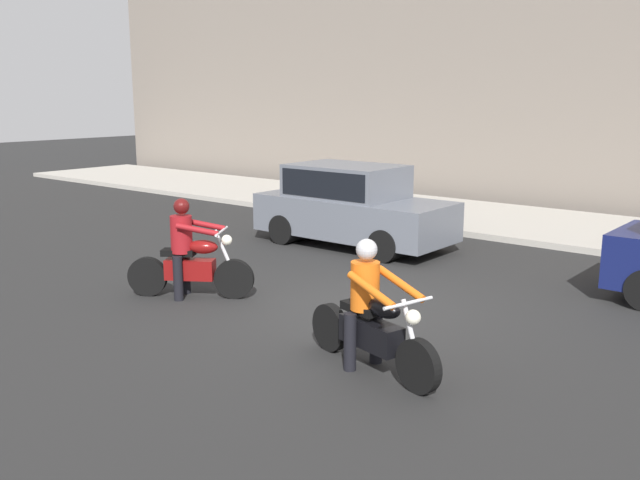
# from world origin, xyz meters

# --- Properties ---
(ground_plane) EXTENTS (80.00, 80.00, 0.00)m
(ground_plane) POSITION_xyz_m (0.00, 0.00, 0.00)
(ground_plane) COLOR black
(sidewalk_slab) EXTENTS (40.00, 4.40, 0.14)m
(sidewalk_slab) POSITION_xyz_m (0.00, 8.00, 0.07)
(sidewalk_slab) COLOR #A8A399
(sidewalk_slab) RESTS_ON ground_plane
(motorcycle_with_rider_orange_stripe) EXTENTS (2.14, 0.85, 1.56)m
(motorcycle_with_rider_orange_stripe) POSITION_xyz_m (1.53, -1.87, 0.64)
(motorcycle_with_rider_orange_stripe) COLOR black
(motorcycle_with_rider_orange_stripe) RESTS_ON ground_plane
(motorcycle_with_rider_crimson) EXTENTS (1.78, 1.22, 1.59)m
(motorcycle_with_rider_crimson) POSITION_xyz_m (-2.43, -1.23, 0.65)
(motorcycle_with_rider_crimson) COLOR black
(motorcycle_with_rider_crimson) RESTS_ON ground_plane
(parked_sedan_slate_gray) EXTENTS (4.22, 1.82, 1.72)m
(parked_sedan_slate_gray) POSITION_xyz_m (-2.73, 3.47, 0.88)
(parked_sedan_slate_gray) COLOR slate
(parked_sedan_slate_gray) RESTS_ON ground_plane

